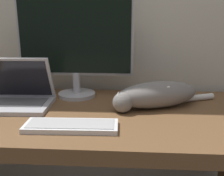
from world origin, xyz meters
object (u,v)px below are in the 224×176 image
object	(u,v)px
laptop	(19,97)
external_keyboard	(71,126)
monitor	(75,43)
cat	(156,94)

from	to	relation	value
laptop	external_keyboard	size ratio (longest dim) A/B	0.87
monitor	external_keyboard	size ratio (longest dim) A/B	1.65
external_keyboard	cat	world-z (taller)	cat
monitor	external_keyboard	world-z (taller)	monitor
monitor	external_keyboard	distance (m)	0.52
laptop	monitor	bearing A→B (deg)	34.36
monitor	cat	world-z (taller)	monitor
monitor	laptop	size ratio (longest dim) A/B	1.89
monitor	laptop	xyz separation A→B (m)	(-0.25, -0.18, -0.24)
laptop	external_keyboard	distance (m)	0.40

